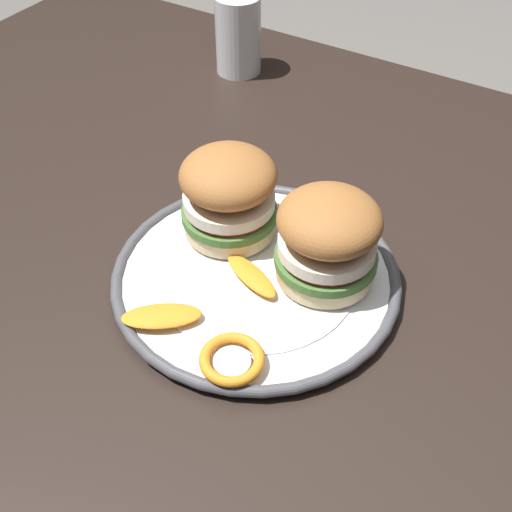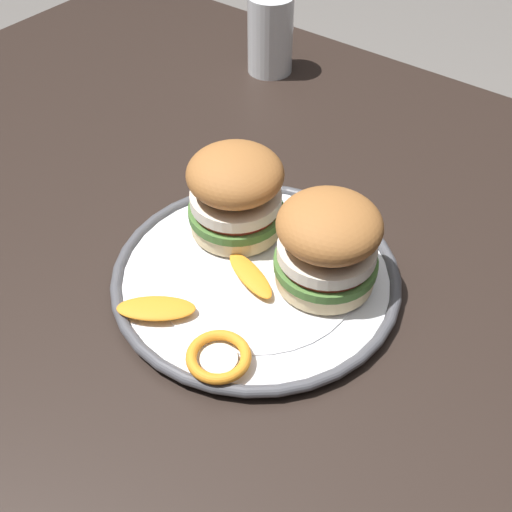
% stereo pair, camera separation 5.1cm
% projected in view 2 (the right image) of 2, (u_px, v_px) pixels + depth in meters
% --- Properties ---
extents(dining_table, '(1.38, 0.98, 0.76)m').
position_uv_depth(dining_table, '(253.00, 301.00, 0.81)').
color(dining_table, black).
rests_on(dining_table, ground).
extents(dinner_plate, '(0.31, 0.31, 0.02)m').
position_uv_depth(dinner_plate, '(256.00, 277.00, 0.70)').
color(dinner_plate, white).
rests_on(dinner_plate, dining_table).
extents(sandwich_half_left, '(0.11, 0.11, 0.10)m').
position_uv_depth(sandwich_half_left, '(233.00, 194.00, 0.71)').
color(sandwich_half_left, beige).
rests_on(sandwich_half_left, dinner_plate).
extents(sandwich_half_right, '(0.11, 0.11, 0.10)m').
position_uv_depth(sandwich_half_right, '(328.00, 243.00, 0.65)').
color(sandwich_half_right, beige).
rests_on(sandwich_half_right, dinner_plate).
extents(orange_peel_curled, '(0.08, 0.08, 0.01)m').
position_uv_depth(orange_peel_curled, '(219.00, 357.00, 0.61)').
color(orange_peel_curled, orange).
rests_on(orange_peel_curled, dinner_plate).
extents(orange_peel_strip_long, '(0.08, 0.07, 0.01)m').
position_uv_depth(orange_peel_strip_long, '(156.00, 308.00, 0.65)').
color(orange_peel_strip_long, orange).
rests_on(orange_peel_strip_long, dinner_plate).
extents(orange_peel_strip_short, '(0.08, 0.05, 0.01)m').
position_uv_depth(orange_peel_strip_short, '(250.00, 275.00, 0.68)').
color(orange_peel_strip_short, orange).
rests_on(orange_peel_strip_short, dinner_plate).
extents(drinking_glass, '(0.07, 0.07, 0.12)m').
position_uv_depth(drinking_glass, '(270.00, 40.00, 1.01)').
color(drinking_glass, white).
rests_on(drinking_glass, dining_table).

